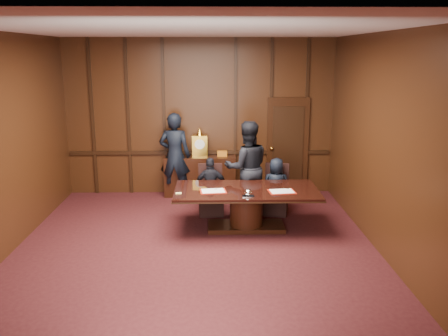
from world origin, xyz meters
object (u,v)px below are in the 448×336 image
conference_table (246,202)px  witness_left (175,156)px  sideboard (200,174)px  witness_right (247,168)px  signatory_right (276,186)px  signatory_left (211,187)px

conference_table → witness_left: (-1.45, 2.00, 0.45)m
sideboard → conference_table: (0.90, -2.16, 0.02)m
conference_table → witness_right: 1.02m
sideboard → witness_left: 0.74m
signatory_right → witness_left: 2.45m
signatory_left → witness_right: (0.72, 0.13, 0.35)m
signatory_left → signatory_right: bearing=177.9°
witness_left → signatory_left: bearing=132.7°
witness_left → sideboard: bearing=-154.7°
sideboard → witness_left: (-0.55, -0.16, 0.47)m
conference_table → signatory_right: 1.03m
witness_left → witness_right: 1.86m
sideboard → signatory_right: sideboard is taller
witness_left → witness_right: witness_left is taller
witness_right → conference_table: bearing=78.1°
signatory_left → witness_right: 0.81m
sideboard → signatory_left: bearing=-79.6°
witness_left → signatory_right: bearing=159.3°
conference_table → signatory_left: bearing=129.1°
signatory_left → signatory_right: signatory_left is taller
signatory_left → witness_left: (-0.80, 1.20, 0.37)m
witness_left → witness_right: (1.52, -1.07, -0.02)m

